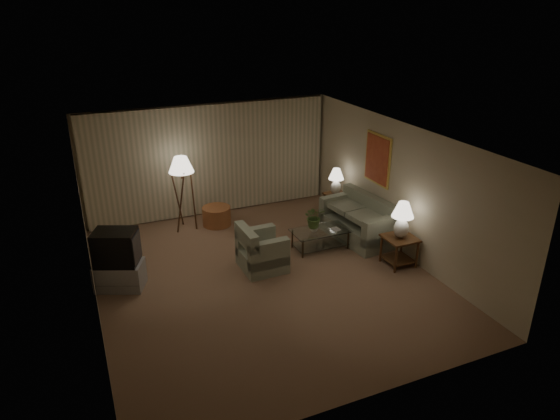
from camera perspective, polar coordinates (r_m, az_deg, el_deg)
The scene contains 16 objects.
ground at distance 9.66m, azimuth -1.95°, elevation -7.54°, with size 7.00×7.00×0.00m, color brown.
room_shell at distance 10.25m, azimuth -5.05°, elevation 4.95°, with size 6.04×7.02×2.72m.
sofa at distance 11.07m, azimuth 8.78°, elevation -1.43°, with size 1.92×1.26×0.77m.
armchair at distance 9.76m, azimuth -2.06°, elevation -4.77°, with size 0.90×0.86×0.72m.
side_table_near at distance 10.14m, azimuth 13.50°, elevation -3.97°, with size 0.60×0.60×0.60m.
side_table_far at distance 12.12m, azimuth 6.32°, elevation 0.99°, with size 0.51×0.43×0.60m.
table_lamp_near at distance 9.88m, azimuth 13.82°, elevation -0.76°, with size 0.43×0.43×0.74m.
table_lamp_far at distance 11.92m, azimuth 6.43°, elevation 3.54°, with size 0.37×0.37×0.63m.
coffee_table at distance 10.59m, azimuth 4.62°, elevation -3.00°, with size 1.20×0.66×0.41m.
tv_cabinet at distance 9.63m, azimuth -17.84°, elevation -7.11°, with size 0.98×0.82×0.50m, color #9E9EA0.
crt_tv at distance 9.37m, azimuth -18.25°, elevation -4.10°, with size 0.89×0.78×0.63m, color black.
floor_lamp at distance 11.43m, azimuth -11.01°, elevation 2.03°, with size 0.56×0.56×1.73m.
ottoman at distance 11.77m, azimuth -7.25°, elevation -0.68°, with size 0.66×0.66×0.44m, color #B2683C.
vase at distance 10.43m, azimuth 3.92°, elevation -2.07°, with size 0.16×0.16×0.16m, color white.
flowers at distance 10.30m, azimuth 3.97°, elevation -0.46°, with size 0.43×0.37×0.48m, color #47682E.
book at distance 10.56m, azimuth 6.10°, elevation -2.27°, with size 0.15×0.20×0.02m, color olive.
Camera 1 is at (-2.99, -7.78, 4.88)m, focal length 32.00 mm.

